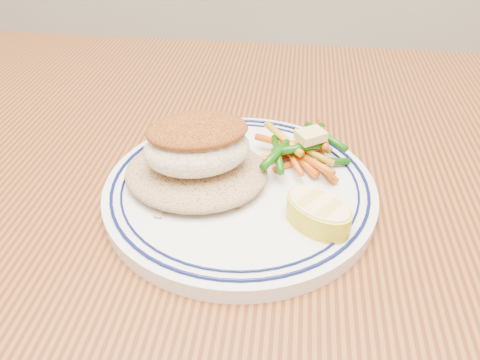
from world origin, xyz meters
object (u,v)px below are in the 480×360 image
object	(u,v)px
fish_fillet	(197,144)
plate	(240,189)
vegetable_pile	(300,150)
dining_table	(268,304)
lemon_wedge	(318,212)
rice_pilaf	(196,169)

from	to	relation	value
fish_fillet	plate	bearing A→B (deg)	4.47
vegetable_pile	dining_table	bearing A→B (deg)	-102.23
vegetable_pile	lemon_wedge	distance (m)	0.09
plate	vegetable_pile	size ratio (longest dim) A/B	2.48
dining_table	lemon_wedge	bearing A→B (deg)	-1.75
fish_fillet	vegetable_pile	distance (m)	0.11
rice_pilaf	lemon_wedge	xyz separation A→B (m)	(0.11, -0.05, 0.00)
fish_fillet	vegetable_pile	xyz separation A→B (m)	(0.09, 0.05, -0.03)
dining_table	rice_pilaf	size ratio (longest dim) A/B	11.24
rice_pilaf	vegetable_pile	world-z (taller)	vegetable_pile
lemon_wedge	dining_table	bearing A→B (deg)	178.25
plate	fish_fillet	xyz separation A→B (m)	(-0.04, -0.00, 0.05)
fish_fillet	rice_pilaf	bearing A→B (deg)	128.29
lemon_wedge	rice_pilaf	bearing A→B (deg)	156.89
plate	fish_fillet	size ratio (longest dim) A/B	2.26
rice_pilaf	vegetable_pile	distance (m)	0.10
vegetable_pile	lemon_wedge	world-z (taller)	vegetable_pile
plate	dining_table	bearing A→B (deg)	-53.12
lemon_wedge	vegetable_pile	bearing A→B (deg)	100.57
vegetable_pile	lemon_wedge	bearing A→B (deg)	-79.43
fish_fillet	lemon_wedge	xyz separation A→B (m)	(0.11, -0.04, -0.03)
dining_table	fish_fillet	bearing A→B (deg)	149.44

